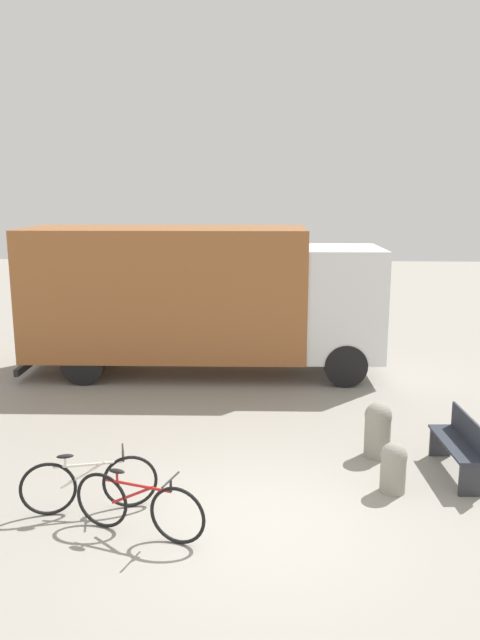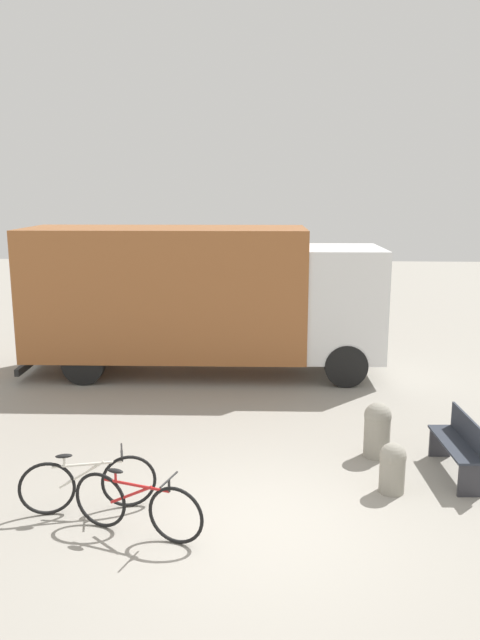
{
  "view_description": "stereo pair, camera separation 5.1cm",
  "coord_description": "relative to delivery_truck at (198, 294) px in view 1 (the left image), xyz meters",
  "views": [
    {
      "loc": [
        0.11,
        -7.3,
        4.2
      ],
      "look_at": [
        -0.48,
        4.24,
        1.77
      ],
      "focal_mm": 35.0,
      "sensor_mm": 36.0,
      "label": 1
    },
    {
      "loc": [
        0.16,
        -7.3,
        4.2
      ],
      "look_at": [
        -0.48,
        4.24,
        1.77
      ],
      "focal_mm": 35.0,
      "sensor_mm": 36.0,
      "label": 2
    }
  ],
  "objects": [
    {
      "name": "bicycle_near",
      "position": [
        -0.71,
        -6.46,
        -1.45
      ],
      "size": [
        1.74,
        0.58,
        0.83
      ],
      "rotation": [
        0.0,
        0.0,
        0.26
      ],
      "color": "black",
      "rests_on": "ground"
    },
    {
      "name": "ground_plane",
      "position": [
        1.55,
        -6.65,
        -1.84
      ],
      "size": [
        60.0,
        60.0,
        0.0
      ],
      "primitive_type": "plane",
      "color": "gray"
    },
    {
      "name": "bollard_near_bench",
      "position": [
        3.4,
        -5.71,
        -1.46
      ],
      "size": [
        0.37,
        0.37,
        0.73
      ],
      "color": "gray",
      "rests_on": "ground"
    },
    {
      "name": "park_bench",
      "position": [
        4.5,
        -5.12,
        -1.35
      ],
      "size": [
        0.48,
        1.46,
        0.9
      ],
      "rotation": [
        0.0,
        0.0,
        1.63
      ],
      "color": "#282D38",
      "rests_on": "ground"
    },
    {
      "name": "bicycle_middle",
      "position": [
        0.06,
        -7.02,
        -1.45
      ],
      "size": [
        1.72,
        0.64,
        0.83
      ],
      "rotation": [
        0.0,
        0.0,
        -0.31
      ],
      "color": "black",
      "rests_on": "ground"
    },
    {
      "name": "delivery_truck",
      "position": [
        0.0,
        0.0,
        0.0
      ],
      "size": [
        8.14,
        2.44,
        3.36
      ],
      "rotation": [
        0.0,
        0.0,
        0.03
      ],
      "color": "#99592D",
      "rests_on": "ground"
    },
    {
      "name": "bollard_far_bench",
      "position": [
        3.38,
        -4.5,
        -1.36
      ],
      "size": [
        0.43,
        0.43,
        0.89
      ],
      "color": "gray",
      "rests_on": "ground"
    }
  ]
}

